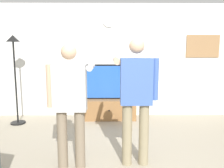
{
  "coord_description": "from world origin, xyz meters",
  "views": [
    {
      "loc": [
        -0.07,
        -2.84,
        1.68
      ],
      "look_at": [
        -0.02,
        1.2,
        1.05
      ],
      "focal_mm": 37.95,
      "sensor_mm": 36.0,
      "label": 1
    }
  ],
  "objects_px": {
    "person_standing_nearer_lamp": "(70,99)",
    "television": "(109,82)",
    "framed_picture": "(203,46)",
    "tv_stand": "(109,109)",
    "floor_lamp": "(14,61)",
    "wall_clock": "(109,20)",
    "person_standing_nearer_couch": "(136,94)"
  },
  "relations": [
    {
      "from": "person_standing_nearer_lamp",
      "to": "television",
      "type": "bearing_deg",
      "value": 77.17
    },
    {
      "from": "television",
      "to": "person_standing_nearer_lamp",
      "type": "height_order",
      "value": "person_standing_nearer_lamp"
    },
    {
      "from": "framed_picture",
      "to": "television",
      "type": "bearing_deg",
      "value": -173.7
    },
    {
      "from": "framed_picture",
      "to": "person_standing_nearer_lamp",
      "type": "bearing_deg",
      "value": -137.17
    },
    {
      "from": "television",
      "to": "wall_clock",
      "type": "xyz_separation_m",
      "value": [
        0.0,
        0.24,
        1.43
      ]
    },
    {
      "from": "wall_clock",
      "to": "person_standing_nearer_couch",
      "type": "xyz_separation_m",
      "value": [
        0.37,
        -2.49,
        -1.28
      ]
    },
    {
      "from": "tv_stand",
      "to": "television",
      "type": "height_order",
      "value": "television"
    },
    {
      "from": "framed_picture",
      "to": "person_standing_nearer_couch",
      "type": "distance_m",
      "value": 3.2
    },
    {
      "from": "television",
      "to": "wall_clock",
      "type": "height_order",
      "value": "wall_clock"
    },
    {
      "from": "framed_picture",
      "to": "person_standing_nearer_couch",
      "type": "bearing_deg",
      "value": -126.97
    },
    {
      "from": "television",
      "to": "floor_lamp",
      "type": "relative_size",
      "value": 0.68
    },
    {
      "from": "television",
      "to": "tv_stand",
      "type": "bearing_deg",
      "value": -90.0
    },
    {
      "from": "person_standing_nearer_lamp",
      "to": "wall_clock",
      "type": "bearing_deg",
      "value": 78.35
    },
    {
      "from": "tv_stand",
      "to": "wall_clock",
      "type": "distance_m",
      "value": 2.09
    },
    {
      "from": "floor_lamp",
      "to": "person_standing_nearer_lamp",
      "type": "height_order",
      "value": "floor_lamp"
    },
    {
      "from": "person_standing_nearer_lamp",
      "to": "person_standing_nearer_couch",
      "type": "bearing_deg",
      "value": 5.22
    },
    {
      "from": "floor_lamp",
      "to": "framed_picture",
      "type": "bearing_deg",
      "value": 8.46
    },
    {
      "from": "floor_lamp",
      "to": "person_standing_nearer_lamp",
      "type": "xyz_separation_m",
      "value": [
        1.5,
        -1.94,
        -0.4
      ]
    },
    {
      "from": "television",
      "to": "person_standing_nearer_lamp",
      "type": "distance_m",
      "value": 2.39
    },
    {
      "from": "framed_picture",
      "to": "person_standing_nearer_lamp",
      "type": "xyz_separation_m",
      "value": [
        -2.78,
        -2.58,
        -0.72
      ]
    },
    {
      "from": "framed_picture",
      "to": "person_standing_nearer_couch",
      "type": "relative_size",
      "value": 0.44
    },
    {
      "from": "framed_picture",
      "to": "person_standing_nearer_lamp",
      "type": "distance_m",
      "value": 3.86
    },
    {
      "from": "television",
      "to": "framed_picture",
      "type": "xyz_separation_m",
      "value": [
        2.25,
        0.25,
        0.83
      ]
    },
    {
      "from": "framed_picture",
      "to": "person_standing_nearer_couch",
      "type": "height_order",
      "value": "framed_picture"
    },
    {
      "from": "floor_lamp",
      "to": "person_standing_nearer_couch",
      "type": "bearing_deg",
      "value": -37.77
    },
    {
      "from": "framed_picture",
      "to": "tv_stand",
      "type": "bearing_deg",
      "value": -172.54
    },
    {
      "from": "tv_stand",
      "to": "wall_clock",
      "type": "xyz_separation_m",
      "value": [
        0.0,
        0.29,
        2.07
      ]
    },
    {
      "from": "framed_picture",
      "to": "person_standing_nearer_lamp",
      "type": "height_order",
      "value": "framed_picture"
    },
    {
      "from": "wall_clock",
      "to": "framed_picture",
      "type": "distance_m",
      "value": 2.33
    },
    {
      "from": "floor_lamp",
      "to": "person_standing_nearer_couch",
      "type": "relative_size",
      "value": 1.07
    },
    {
      "from": "tv_stand",
      "to": "person_standing_nearer_couch",
      "type": "bearing_deg",
      "value": -80.4
    },
    {
      "from": "tv_stand",
      "to": "floor_lamp",
      "type": "distance_m",
      "value": 2.36
    }
  ]
}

